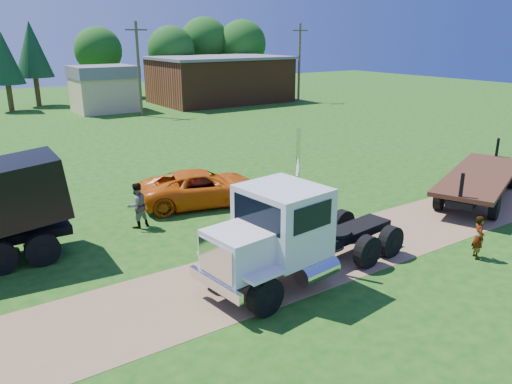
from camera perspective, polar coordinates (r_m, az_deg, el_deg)
ground at (r=19.45m, az=9.69°, el=-6.46°), size 140.00×140.00×0.00m
dirt_track at (r=19.45m, az=9.69°, el=-6.44°), size 120.00×4.20×0.01m
white_semi_tractor at (r=16.16m, az=3.34°, el=-4.90°), size 8.26×3.54×4.89m
orange_pickup at (r=23.98m, az=-6.14°, el=0.50°), size 6.47×4.12×1.66m
flatbed_trailer at (r=27.04m, az=24.22°, el=1.35°), size 9.34×5.88×2.30m
spectator_a at (r=19.87m, az=24.09°, el=-4.74°), size 0.67×0.71×1.63m
spectator_b at (r=21.55m, az=-13.46°, el=-1.49°), size 1.09×0.94×1.94m
brick_building at (r=61.07m, az=-4.13°, el=12.74°), size 15.40×10.40×5.30m
tan_shed at (r=55.44m, az=-16.98°, el=11.29°), size 6.20×5.40×4.70m
utility_poles at (r=51.21m, az=-13.26°, el=13.69°), size 42.20×0.28×9.00m
tree_row at (r=63.14m, az=-22.07°, el=15.06°), size 55.69×12.41×11.09m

